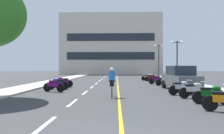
{
  "coord_description": "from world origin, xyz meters",
  "views": [
    {
      "loc": [
        0.11,
        -4.08,
        1.7
      ],
      "look_at": [
        -0.36,
        18.8,
        1.75
      ],
      "focal_mm": 33.64,
      "sensor_mm": 36.0,
      "label": 1
    }
  ],
  "objects_px": {
    "motorcycle_3": "(182,87)",
    "cyclist_rider": "(112,82)",
    "motorcycle_8": "(157,79)",
    "motorcycle_9": "(156,78)",
    "street_lamp_mid": "(177,51)",
    "motorcycle_2": "(194,90)",
    "motorcycle_1": "(212,94)",
    "motorcycle_7": "(164,80)",
    "parked_car_near": "(180,78)",
    "motorcycle_5": "(58,83)",
    "motorcycle_4": "(54,85)",
    "motorcycle_11": "(148,77)",
    "motorcycle_6": "(63,82)",
    "motorcycle_10": "(152,78)",
    "street_lamp_far": "(159,53)"
  },
  "relations": [
    {
      "from": "motorcycle_2",
      "to": "motorcycle_8",
      "type": "bearing_deg",
      "value": 90.87
    },
    {
      "from": "motorcycle_9",
      "to": "motorcycle_10",
      "type": "distance_m",
      "value": 1.83
    },
    {
      "from": "street_lamp_mid",
      "to": "motorcycle_1",
      "type": "bearing_deg",
      "value": -100.33
    },
    {
      "from": "motorcycle_3",
      "to": "motorcycle_4",
      "type": "xyz_separation_m",
      "value": [
        -8.39,
        1.43,
        0.0
      ]
    },
    {
      "from": "motorcycle_9",
      "to": "motorcycle_11",
      "type": "bearing_deg",
      "value": 96.67
    },
    {
      "from": "street_lamp_far",
      "to": "motorcycle_11",
      "type": "height_order",
      "value": "street_lamp_far"
    },
    {
      "from": "parked_car_near",
      "to": "motorcycle_3",
      "type": "xyz_separation_m",
      "value": [
        -0.79,
        -2.91,
        -0.44
      ]
    },
    {
      "from": "street_lamp_far",
      "to": "motorcycle_3",
      "type": "relative_size",
      "value": 3.25
    },
    {
      "from": "motorcycle_3",
      "to": "motorcycle_9",
      "type": "height_order",
      "value": "same"
    },
    {
      "from": "parked_car_near",
      "to": "motorcycle_11",
      "type": "bearing_deg",
      "value": 93.92
    },
    {
      "from": "street_lamp_mid",
      "to": "motorcycle_5",
      "type": "relative_size",
      "value": 2.77
    },
    {
      "from": "motorcycle_7",
      "to": "motorcycle_11",
      "type": "height_order",
      "value": "same"
    },
    {
      "from": "motorcycle_2",
      "to": "motorcycle_11",
      "type": "xyz_separation_m",
      "value": [
        -0.21,
        15.31,
        0.0
      ]
    },
    {
      "from": "motorcycle_5",
      "to": "motorcycle_9",
      "type": "bearing_deg",
      "value": 40.71
    },
    {
      "from": "street_lamp_far",
      "to": "motorcycle_1",
      "type": "xyz_separation_m",
      "value": [
        -2.76,
        -25.72,
        -3.6
      ]
    },
    {
      "from": "motorcycle_1",
      "to": "motorcycle_2",
      "type": "xyz_separation_m",
      "value": [
        -0.11,
        1.89,
        0.0
      ]
    },
    {
      "from": "motorcycle_4",
      "to": "motorcycle_8",
      "type": "distance_m",
      "value": 11.08
    },
    {
      "from": "motorcycle_8",
      "to": "motorcycle_9",
      "type": "relative_size",
      "value": 0.97
    },
    {
      "from": "motorcycle_8",
      "to": "cyclist_rider",
      "type": "bearing_deg",
      "value": -114.24
    },
    {
      "from": "motorcycle_3",
      "to": "motorcycle_7",
      "type": "xyz_separation_m",
      "value": [
        0.42,
        6.72,
        0.0
      ]
    },
    {
      "from": "street_lamp_mid",
      "to": "motorcycle_2",
      "type": "distance_m",
      "value": 13.65
    },
    {
      "from": "motorcycle_5",
      "to": "motorcycle_6",
      "type": "relative_size",
      "value": 1.0
    },
    {
      "from": "street_lamp_mid",
      "to": "cyclist_rider",
      "type": "distance_m",
      "value": 14.97
    },
    {
      "from": "motorcycle_5",
      "to": "motorcycle_2",
      "type": "bearing_deg",
      "value": -26.39
    },
    {
      "from": "motorcycle_3",
      "to": "motorcycle_5",
      "type": "bearing_deg",
      "value": 160.94
    },
    {
      "from": "street_lamp_mid",
      "to": "motorcycle_2",
      "type": "relative_size",
      "value": 2.76
    },
    {
      "from": "motorcycle_6",
      "to": "motorcycle_10",
      "type": "bearing_deg",
      "value": 41.05
    },
    {
      "from": "motorcycle_7",
      "to": "motorcycle_3",
      "type": "bearing_deg",
      "value": -93.6
    },
    {
      "from": "parked_car_near",
      "to": "motorcycle_7",
      "type": "bearing_deg",
      "value": 95.58
    },
    {
      "from": "parked_car_near",
      "to": "street_lamp_mid",
      "type": "bearing_deg",
      "value": 75.27
    },
    {
      "from": "street_lamp_mid",
      "to": "motorcycle_8",
      "type": "distance_m",
      "value": 5.27
    },
    {
      "from": "street_lamp_mid",
      "to": "motorcycle_9",
      "type": "xyz_separation_m",
      "value": [
        -2.65,
        -0.95,
        -3.12
      ]
    },
    {
      "from": "motorcycle_3",
      "to": "cyclist_rider",
      "type": "bearing_deg",
      "value": -164.71
    },
    {
      "from": "motorcycle_1",
      "to": "motorcycle_2",
      "type": "height_order",
      "value": "same"
    },
    {
      "from": "motorcycle_7",
      "to": "parked_car_near",
      "type": "bearing_deg",
      "value": -84.42
    },
    {
      "from": "motorcycle_8",
      "to": "motorcycle_7",
      "type": "bearing_deg",
      "value": -79.91
    },
    {
      "from": "street_lamp_mid",
      "to": "parked_car_near",
      "type": "xyz_separation_m",
      "value": [
        -2.28,
        -8.67,
        -2.68
      ]
    },
    {
      "from": "motorcycle_6",
      "to": "parked_car_near",
      "type": "bearing_deg",
      "value": -10.96
    },
    {
      "from": "motorcycle_5",
      "to": "motorcycle_11",
      "type": "xyz_separation_m",
      "value": [
        8.55,
        10.97,
        0.0
      ]
    },
    {
      "from": "motorcycle_3",
      "to": "motorcycle_11",
      "type": "height_order",
      "value": "same"
    },
    {
      "from": "motorcycle_1",
      "to": "motorcycle_7",
      "type": "relative_size",
      "value": 1.03
    },
    {
      "from": "motorcycle_8",
      "to": "motorcycle_9",
      "type": "height_order",
      "value": "same"
    },
    {
      "from": "street_lamp_far",
      "to": "motorcycle_7",
      "type": "distance_m",
      "value": 16.34
    },
    {
      "from": "motorcycle_5",
      "to": "motorcycle_9",
      "type": "height_order",
      "value": "same"
    },
    {
      "from": "motorcycle_4",
      "to": "motorcycle_10",
      "type": "height_order",
      "value": "same"
    },
    {
      "from": "street_lamp_mid",
      "to": "motorcycle_10",
      "type": "distance_m",
      "value": 4.29
    },
    {
      "from": "parked_car_near",
      "to": "cyclist_rider",
      "type": "distance_m",
      "value": 6.51
    },
    {
      "from": "motorcycle_10",
      "to": "motorcycle_2",
      "type": "bearing_deg",
      "value": -90.05
    },
    {
      "from": "street_lamp_mid",
      "to": "motorcycle_5",
      "type": "bearing_deg",
      "value": -143.28
    },
    {
      "from": "motorcycle_3",
      "to": "motorcycle_6",
      "type": "height_order",
      "value": "same"
    }
  ]
}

